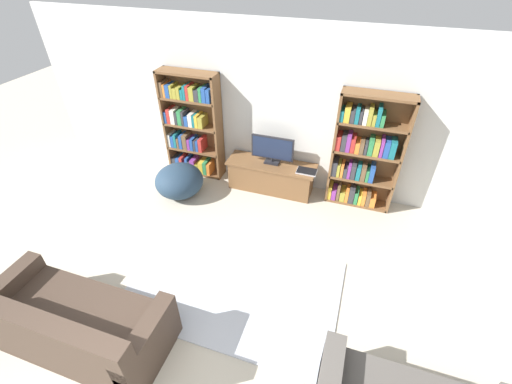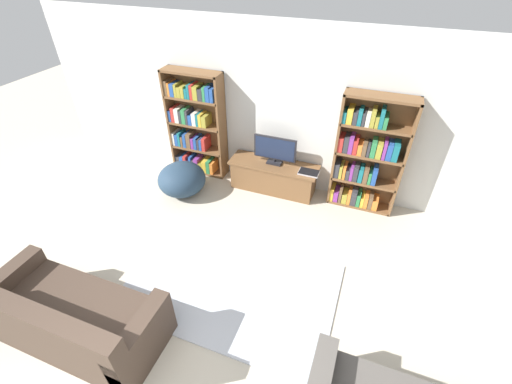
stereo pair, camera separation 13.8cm
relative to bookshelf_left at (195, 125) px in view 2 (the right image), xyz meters
name	(u,v)px [view 2 (the right image)]	position (x,y,z in m)	size (l,w,h in m)	color
wall_back	(290,112)	(1.59, 0.18, 0.42)	(8.80, 0.06, 2.60)	silver
bookshelf_left	(195,125)	(0.00, 0.00, 0.00)	(0.99, 0.30, 1.81)	brown
bookshelf_right	(366,157)	(2.83, 0.00, -0.02)	(0.99, 0.30, 1.81)	brown
tv_stand	(273,176)	(1.46, -0.11, -0.63)	(1.46, 0.46, 0.50)	brown
television	(275,150)	(1.46, -0.08, -0.13)	(0.69, 0.16, 0.47)	black
laptop	(309,172)	(2.05, -0.17, -0.37)	(0.32, 0.21, 0.03)	#B7B7BC
area_rug	(231,287)	(1.63, -2.24, -0.87)	(2.51, 1.62, 0.02)	#B2B7C1
couch_left_sectional	(72,319)	(0.35, -3.39, -0.59)	(1.88, 0.83, 0.83)	#423328
beanbag_ottoman	(182,179)	(0.08, -0.74, -0.62)	(0.78, 0.78, 0.52)	#23384C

